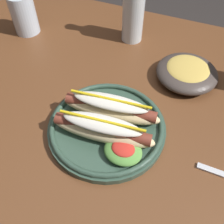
# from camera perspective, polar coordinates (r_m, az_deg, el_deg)

# --- Properties ---
(ground_plane) EXTENTS (8.00, 8.00, 0.00)m
(ground_plane) POSITION_cam_1_polar(r_m,az_deg,el_deg) (1.29, -0.15, -18.52)
(ground_plane) COLOR #2D2826
(dining_table) EXTENTS (1.41, 0.81, 0.74)m
(dining_table) POSITION_cam_1_polar(r_m,az_deg,el_deg) (0.73, -0.25, -0.46)
(dining_table) COLOR brown
(dining_table) RESTS_ON ground_plane
(hot_dog_plate) EXTENTS (0.26, 0.26, 0.08)m
(hot_dog_plate) POSITION_cam_1_polar(r_m,az_deg,el_deg) (0.55, -1.05, -2.73)
(hot_dog_plate) COLOR #334C3D
(hot_dog_plate) RESTS_ON dining_table
(water_cup) EXTENTS (0.08, 0.08, 0.12)m
(water_cup) POSITION_cam_1_polar(r_m,az_deg,el_deg) (0.87, -19.28, 20.11)
(water_cup) COLOR silver
(water_cup) RESTS_ON dining_table
(glass_bottle) EXTENTS (0.06, 0.06, 0.23)m
(glass_bottle) POSITION_cam_1_polar(r_m,az_deg,el_deg) (0.78, 4.83, 21.58)
(glass_bottle) COLOR silver
(glass_bottle) RESTS_ON dining_table
(side_bowl) EXTENTS (0.16, 0.16, 0.05)m
(side_bowl) POSITION_cam_1_polar(r_m,az_deg,el_deg) (0.70, 16.54, 8.63)
(side_bowl) COLOR #423833
(side_bowl) RESTS_ON dining_table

